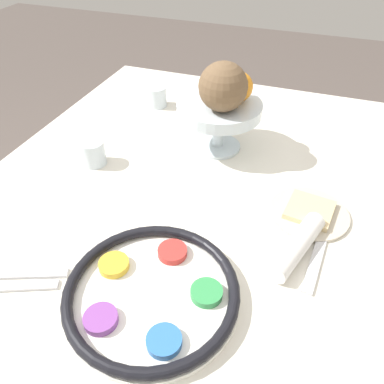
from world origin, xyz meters
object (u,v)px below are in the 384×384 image
object	(u,v)px
seder_plate	(152,292)
napkin_roll	(297,246)
coconut	(223,87)
bread_plate	(309,212)
orange_fruit	(238,87)
cup_near	(93,153)
fruit_stand	(219,113)
cup_mid	(157,97)

from	to	relation	value
seder_plate	napkin_roll	bearing A→B (deg)	-49.80
coconut	bread_plate	distance (m)	0.35
orange_fruit	coconut	bearing A→B (deg)	159.05
orange_fruit	cup_near	size ratio (longest dim) A/B	1.19
coconut	napkin_roll	size ratio (longest dim) A/B	0.65
seder_plate	fruit_stand	size ratio (longest dim) A/B	1.40
seder_plate	cup_mid	xyz separation A→B (m)	(0.66, 0.28, 0.02)
seder_plate	cup_mid	bearing A→B (deg)	23.09
coconut	fruit_stand	bearing A→B (deg)	25.53
cup_near	cup_mid	distance (m)	0.35
seder_plate	coconut	xyz separation A→B (m)	(0.46, 0.02, 0.17)
cup_mid	cup_near	bearing A→B (deg)	176.34
napkin_roll	orange_fruit	bearing A→B (deg)	32.71
seder_plate	orange_fruit	world-z (taller)	orange_fruit
orange_fruit	napkin_roll	bearing A→B (deg)	-147.29
cup_near	seder_plate	bearing A→B (deg)	-136.14
orange_fruit	cup_near	xyz separation A→B (m)	(-0.20, 0.31, -0.14)
fruit_stand	napkin_roll	distance (m)	0.41
seder_plate	orange_fruit	bearing A→B (deg)	-0.59
orange_fruit	fruit_stand	bearing A→B (deg)	124.71
bread_plate	cup_near	xyz separation A→B (m)	(0.01, 0.54, 0.02)
fruit_stand	cup_mid	bearing A→B (deg)	56.19
fruit_stand	cup_near	xyz separation A→B (m)	(-0.18, 0.27, -0.07)
napkin_roll	cup_near	size ratio (longest dim) A/B	2.84
bread_plate	cup_near	bearing A→B (deg)	88.84
bread_plate	cup_mid	size ratio (longest dim) A/B	2.69
seder_plate	cup_mid	world-z (taller)	cup_mid
seder_plate	napkin_roll	distance (m)	0.29
seder_plate	bread_plate	distance (m)	0.38
seder_plate	cup_near	distance (m)	0.44
orange_fruit	cup_mid	distance (m)	0.35
coconut	cup_near	xyz separation A→B (m)	(-0.15, 0.29, -0.16)
bread_plate	coconut	bearing A→B (deg)	57.72
napkin_roll	fruit_stand	bearing A→B (deg)	39.14
seder_plate	cup_near	xyz separation A→B (m)	(0.32, 0.30, 0.02)
bread_plate	napkin_roll	size ratio (longest dim) A/B	0.95
coconut	bread_plate	xyz separation A→B (m)	(-0.16, -0.25, -0.18)
cup_near	napkin_roll	bearing A→B (deg)	-104.04
cup_near	bread_plate	bearing A→B (deg)	-91.16
napkin_roll	cup_near	xyz separation A→B (m)	(0.13, 0.52, 0.01)
seder_plate	cup_mid	distance (m)	0.72
coconut	orange_fruit	bearing A→B (deg)	-20.95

